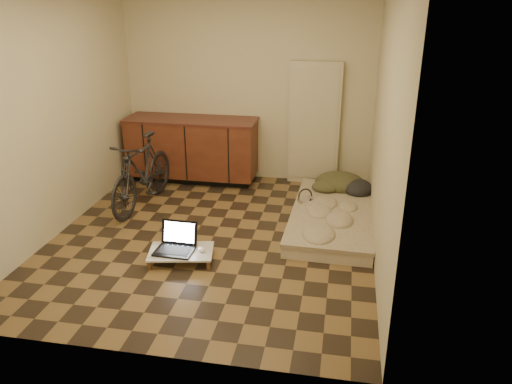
% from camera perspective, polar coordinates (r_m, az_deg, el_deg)
% --- Properties ---
extents(room_shell, '(3.50, 4.00, 2.60)m').
position_cam_1_polar(room_shell, '(5.19, -5.32, 7.85)').
color(room_shell, brown).
rests_on(room_shell, ground).
extents(cabinets, '(1.84, 0.62, 0.91)m').
position_cam_1_polar(cabinets, '(7.19, -7.28, 4.90)').
color(cabinets, black).
rests_on(cabinets, ground).
extents(appliance_panel, '(0.70, 0.10, 1.70)m').
position_cam_1_polar(appliance_panel, '(7.01, 6.68, 7.73)').
color(appliance_panel, beige).
rests_on(appliance_panel, ground).
extents(bicycle, '(0.61, 1.58, 1.00)m').
position_cam_1_polar(bicycle, '(6.39, -12.92, 2.61)').
color(bicycle, black).
rests_on(bicycle, ground).
extents(futon, '(1.00, 2.00, 0.17)m').
position_cam_1_polar(futon, '(5.97, 8.77, -2.74)').
color(futon, beige).
rests_on(futon, ground).
extents(clothing_pile, '(0.70, 0.59, 0.27)m').
position_cam_1_polar(clothing_pile, '(6.57, 10.07, 1.60)').
color(clothing_pile, '#3A3B22').
rests_on(clothing_pile, futon).
extents(headphones, '(0.29, 0.28, 0.14)m').
position_cam_1_polar(headphones, '(6.11, 5.66, -0.42)').
color(headphones, black).
rests_on(headphones, futon).
extents(lap_desk, '(0.71, 0.53, 0.11)m').
position_cam_1_polar(lap_desk, '(5.17, -8.57, -6.79)').
color(lap_desk, brown).
rests_on(lap_desk, ground).
extents(laptop, '(0.39, 0.36, 0.26)m').
position_cam_1_polar(laptop, '(5.17, -9.13, -5.98)').
color(laptop, black).
rests_on(laptop, lap_desk).
extents(mouse, '(0.12, 0.13, 0.04)m').
position_cam_1_polar(mouse, '(5.12, -6.28, -6.49)').
color(mouse, white).
rests_on(mouse, lap_desk).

